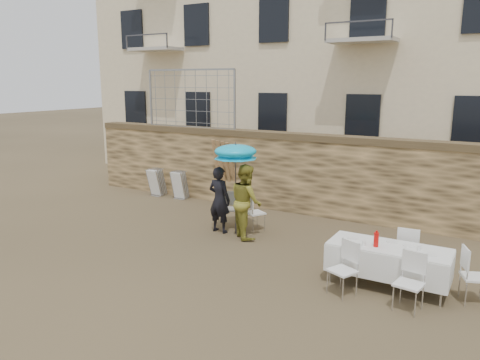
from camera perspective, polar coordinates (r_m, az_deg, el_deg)
The scene contains 17 objects.
ground at distance 9.77m, azimuth -8.65°, elevation -10.16°, with size 80.00×80.00×0.00m, color brown.
stone_wall at distance 13.56m, azimuth 4.46°, elevation 1.06°, with size 13.00×0.50×2.20m, color olive.
chain_link_fence at distance 14.86m, azimuth -6.05°, elevation 9.76°, with size 3.20×0.06×1.80m, color gray, non-canonical shape.
man_suit at distance 11.43m, azimuth -2.53°, elevation -2.41°, with size 0.60×0.39×1.64m, color black.
woman_dress at distance 11.05m, azimuth 0.76°, elevation -2.59°, with size 0.86×0.67×1.76m, color gold.
umbrella at distance 11.08m, azimuth -0.55°, elevation 3.18°, with size 1.05×1.05×2.08m.
couple_chair_left at distance 11.97m, azimuth -1.09°, elevation -3.42°, with size 0.48×0.48×0.96m, color white, non-canonical shape.
couple_chair_right at distance 11.64m, azimuth 1.86°, elevation -3.88°, with size 0.48×0.48×0.96m, color white, non-canonical shape.
banquet_table at distance 8.85m, azimuth 17.71°, elevation -7.95°, with size 2.10×0.85×0.78m.
soda_bottle at distance 8.69m, azimuth 16.27°, elevation -7.00°, with size 0.09×0.09×0.26m, color red.
table_chair_front_left at distance 8.39m, azimuth 12.39°, elevation -10.58°, with size 0.48×0.48×0.96m, color white, non-canonical shape.
table_chair_front_right at distance 8.17m, azimuth 19.90°, elevation -11.70°, with size 0.48×0.48×0.96m, color white, non-canonical shape.
table_chair_back at distance 9.64m, azimuth 19.83°, elevation -8.02°, with size 0.48×0.48×0.96m, color white, non-canonical shape.
table_chair_side at distance 8.88m, azimuth 26.73°, elevation -10.36°, with size 0.48×0.48×0.96m, color white, non-canonical shape.
chair_stack_left at distance 15.48m, azimuth -9.73°, elevation -0.12°, with size 0.46×0.47×0.92m, color white, non-canonical shape.
chair_stack_right at distance 14.93m, azimuth -7.07°, elevation -0.48°, with size 0.46×0.40×0.92m, color white, non-canonical shape.
wood_planks at distance 13.99m, azimuth -1.71°, elevation 1.02°, with size 0.70×0.20×2.00m, color #A37749, non-canonical shape.
Camera 1 is at (5.73, -7.02, 3.66)m, focal length 35.00 mm.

